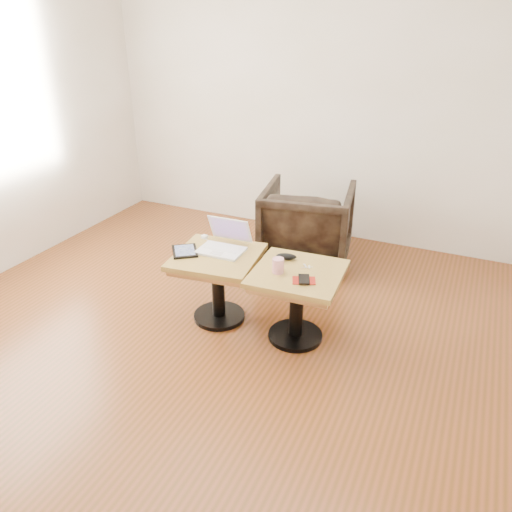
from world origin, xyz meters
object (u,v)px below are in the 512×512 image
at_px(side_table_right, 297,288).
at_px(laptop, 224,243).
at_px(striped_cup, 278,266).
at_px(side_table_left, 218,271).
at_px(armchair, 307,224).

bearing_deg(side_table_right, laptop, 167.33).
distance_m(side_table_right, striped_cup, 0.22).
height_order(laptop, striped_cup, laptop).
bearing_deg(striped_cup, side_table_left, 172.27).
distance_m(side_table_right, laptop, 0.63).
distance_m(striped_cup, armchair, 1.28).
xyz_separation_m(side_table_right, laptop, (-0.60, 0.10, 0.17)).
xyz_separation_m(striped_cup, armchair, (-0.23, 1.24, -0.22)).
distance_m(side_table_right, armchair, 1.22).
xyz_separation_m(side_table_left, striped_cup, (0.49, -0.07, 0.18)).
relative_size(side_table_left, laptop, 1.97).
xyz_separation_m(side_table_right, striped_cup, (-0.11, -0.07, 0.18)).
xyz_separation_m(laptop, striped_cup, (0.48, -0.17, 0.01)).
distance_m(laptop, striped_cup, 0.51).
distance_m(laptop, armchair, 1.13).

